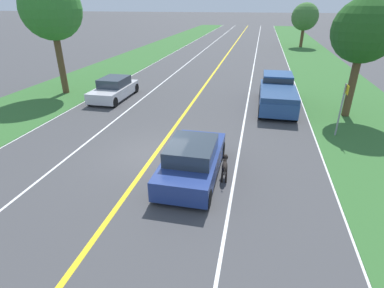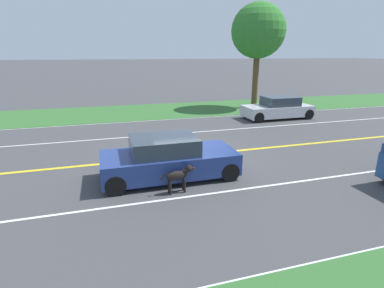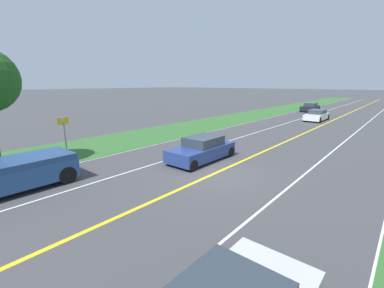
# 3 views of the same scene
# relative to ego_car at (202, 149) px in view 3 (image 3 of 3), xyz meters

# --- Properties ---
(ground_plane) EXTENTS (400.00, 400.00, 0.00)m
(ground_plane) POSITION_rel_ego_car_xyz_m (-1.93, 1.24, -0.66)
(ground_plane) COLOR #424244
(centre_divider_line) EXTENTS (0.18, 160.00, 0.01)m
(centre_divider_line) POSITION_rel_ego_car_xyz_m (-1.93, 1.24, -0.65)
(centre_divider_line) COLOR yellow
(centre_divider_line) RESTS_ON ground
(lane_edge_line_right) EXTENTS (0.14, 160.00, 0.01)m
(lane_edge_line_right) POSITION_rel_ego_car_xyz_m (5.07, 1.24, -0.65)
(lane_edge_line_right) COLOR white
(lane_edge_line_right) RESTS_ON ground
(lane_dash_same_dir) EXTENTS (0.10, 160.00, 0.01)m
(lane_dash_same_dir) POSITION_rel_ego_car_xyz_m (1.57, 1.24, -0.65)
(lane_dash_same_dir) COLOR white
(lane_dash_same_dir) RESTS_ON ground
(lane_dash_oncoming) EXTENTS (0.10, 160.00, 0.01)m
(lane_dash_oncoming) POSITION_rel_ego_car_xyz_m (-5.43, 1.24, -0.65)
(lane_dash_oncoming) COLOR white
(lane_dash_oncoming) RESTS_ON ground
(grass_verge_right) EXTENTS (6.00, 160.00, 0.03)m
(grass_verge_right) POSITION_rel_ego_car_xyz_m (8.07, 1.24, -0.64)
(grass_verge_right) COLOR #33662D
(grass_verge_right) RESTS_ON ground
(ego_car) EXTENTS (1.94, 4.39, 1.41)m
(ego_car) POSITION_rel_ego_car_xyz_m (0.00, 0.00, 0.00)
(ego_car) COLOR navy
(ego_car) RESTS_ON ground
(dog) EXTENTS (0.28, 1.12, 0.84)m
(dog) POSITION_rel_ego_car_xyz_m (1.19, 0.08, -0.12)
(dog) COLOR black
(dog) RESTS_ON ground
(car_trailing_near) EXTENTS (1.89, 4.54, 1.31)m
(car_trailing_near) POSITION_rel_ego_car_xyz_m (-0.41, -21.98, -0.03)
(car_trailing_near) COLOR white
(car_trailing_near) RESTS_ON ground
(car_trailing_mid) EXTENTS (1.90, 4.39, 1.36)m
(car_trailing_mid) POSITION_rel_ego_car_xyz_m (3.37, -32.37, -0.01)
(car_trailing_mid) COLOR black
(car_trailing_mid) RESTS_ON ground
(street_sign) EXTENTS (0.11, 0.64, 2.57)m
(street_sign) POSITION_rel_ego_car_xyz_m (6.05, 5.15, 0.96)
(street_sign) COLOR gray
(street_sign) RESTS_ON ground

